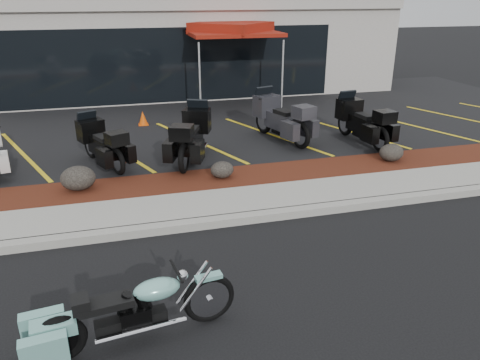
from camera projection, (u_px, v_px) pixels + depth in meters
name	position (u px, v px, depth m)	size (l,w,h in m)	color
ground	(256.00, 246.00, 7.81)	(90.00, 90.00, 0.00)	black
curb	(242.00, 218.00, 8.59)	(24.00, 0.25, 0.15)	gray
sidewalk	(233.00, 203.00, 9.21)	(24.00, 1.20, 0.15)	gray
mulch_bed	(219.00, 181.00, 10.29)	(24.00, 1.20, 0.16)	#3A130D
upper_lot	(183.00, 120.00, 15.13)	(26.00, 9.60, 0.15)	black
dealership_building	(159.00, 40.00, 20.02)	(18.00, 8.16, 4.00)	#9F9890
boulder_left	(78.00, 178.00, 9.54)	(0.70, 0.59, 0.50)	black
boulder_mid	(222.00, 170.00, 10.19)	(0.51, 0.43, 0.36)	black
boulder_right	(391.00, 152.00, 11.19)	(0.59, 0.49, 0.42)	black
hero_cruiser	(209.00, 292.00, 5.86)	(2.53, 0.64, 0.89)	#76B8AD
touring_black_front	(89.00, 135.00, 11.28)	(2.03, 0.77, 1.18)	black
touring_black_mid	(198.00, 125.00, 11.82)	(2.28, 0.87, 1.33)	black
touring_grey	(264.00, 110.00, 13.25)	(2.32, 0.89, 1.35)	#2F2F34
touring_black_rear	(346.00, 113.00, 13.08)	(2.19, 0.84, 1.28)	black
traffic_cone	(143.00, 118.00, 14.27)	(0.28, 0.28, 0.42)	#E04D07
popup_canopy	(231.00, 30.00, 16.19)	(3.79, 3.79, 2.83)	silver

